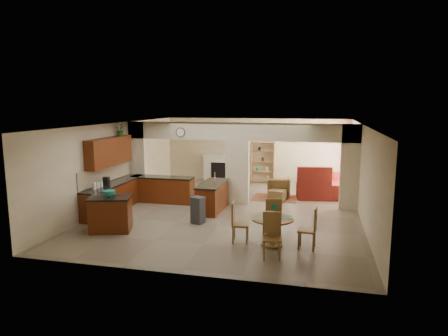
% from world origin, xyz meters
% --- Properties ---
extents(floor, '(10.00, 10.00, 0.00)m').
position_xyz_m(floor, '(0.00, 0.00, 0.00)').
color(floor, '#7D6F56').
rests_on(floor, ground).
extents(ceiling, '(10.00, 10.00, 0.00)m').
position_xyz_m(ceiling, '(0.00, 0.00, 2.80)').
color(ceiling, white).
rests_on(ceiling, wall_back).
extents(wall_back, '(8.00, 0.00, 8.00)m').
position_xyz_m(wall_back, '(0.00, 5.00, 1.40)').
color(wall_back, beige).
rests_on(wall_back, floor).
extents(wall_front, '(8.00, 0.00, 8.00)m').
position_xyz_m(wall_front, '(0.00, -5.00, 1.40)').
color(wall_front, beige).
rests_on(wall_front, floor).
extents(wall_left, '(0.00, 10.00, 10.00)m').
position_xyz_m(wall_left, '(-4.00, 0.00, 1.40)').
color(wall_left, beige).
rests_on(wall_left, floor).
extents(wall_right, '(0.00, 10.00, 10.00)m').
position_xyz_m(wall_right, '(4.00, 0.00, 1.40)').
color(wall_right, beige).
rests_on(wall_right, floor).
extents(partition_left_pier, '(0.60, 0.25, 2.80)m').
position_xyz_m(partition_left_pier, '(-3.70, 1.00, 1.40)').
color(partition_left_pier, beige).
rests_on(partition_left_pier, floor).
extents(partition_center_pier, '(0.80, 0.25, 2.20)m').
position_xyz_m(partition_center_pier, '(0.00, 1.00, 1.10)').
color(partition_center_pier, beige).
rests_on(partition_center_pier, floor).
extents(partition_right_pier, '(0.60, 0.25, 2.80)m').
position_xyz_m(partition_right_pier, '(3.70, 1.00, 1.40)').
color(partition_right_pier, beige).
rests_on(partition_right_pier, floor).
extents(partition_header, '(8.00, 0.25, 0.60)m').
position_xyz_m(partition_header, '(0.00, 1.00, 2.50)').
color(partition_header, beige).
rests_on(partition_header, partition_center_pier).
extents(kitchen_counter, '(2.52, 3.29, 1.48)m').
position_xyz_m(kitchen_counter, '(-3.26, -0.25, 0.46)').
color(kitchen_counter, '#3F1807').
rests_on(kitchen_counter, floor).
extents(upper_cabinets, '(0.35, 2.40, 0.90)m').
position_xyz_m(upper_cabinets, '(-3.82, -0.80, 1.92)').
color(upper_cabinets, '#3F1807').
rests_on(upper_cabinets, wall_left).
extents(peninsula, '(0.70, 1.85, 0.91)m').
position_xyz_m(peninsula, '(-0.60, -0.11, 0.46)').
color(peninsula, '#3F1807').
rests_on(peninsula, floor).
extents(wall_clock, '(0.34, 0.03, 0.34)m').
position_xyz_m(wall_clock, '(-2.00, 0.85, 2.45)').
color(wall_clock, '#53311B').
rests_on(wall_clock, partition_header).
extents(rug, '(1.60, 1.30, 0.01)m').
position_xyz_m(rug, '(1.20, 2.10, 0.01)').
color(rug, brown).
rests_on(rug, floor).
extents(fireplace, '(1.60, 0.35, 1.20)m').
position_xyz_m(fireplace, '(-1.60, 4.83, 0.61)').
color(fireplace, beige).
rests_on(fireplace, floor).
extents(shelving_unit, '(1.00, 0.32, 1.80)m').
position_xyz_m(shelving_unit, '(0.35, 4.82, 0.90)').
color(shelving_unit, brown).
rests_on(shelving_unit, floor).
extents(window_a, '(0.02, 0.90, 1.90)m').
position_xyz_m(window_a, '(3.97, 2.30, 1.20)').
color(window_a, white).
rests_on(window_a, wall_right).
extents(window_b, '(0.02, 0.90, 1.90)m').
position_xyz_m(window_b, '(3.97, 4.00, 1.20)').
color(window_b, white).
rests_on(window_b, wall_right).
extents(glazed_door, '(0.02, 0.70, 2.10)m').
position_xyz_m(glazed_door, '(3.97, 3.15, 1.05)').
color(glazed_door, white).
rests_on(glazed_door, wall_right).
extents(drape_a_left, '(0.10, 0.28, 2.30)m').
position_xyz_m(drape_a_left, '(3.93, 1.70, 1.20)').
color(drape_a_left, '#391617').
rests_on(drape_a_left, wall_right).
extents(drape_a_right, '(0.10, 0.28, 2.30)m').
position_xyz_m(drape_a_right, '(3.93, 2.90, 1.20)').
color(drape_a_right, '#391617').
rests_on(drape_a_right, wall_right).
extents(drape_b_left, '(0.10, 0.28, 2.30)m').
position_xyz_m(drape_b_left, '(3.93, 3.40, 1.20)').
color(drape_b_left, '#391617').
rests_on(drape_b_left, wall_right).
extents(drape_b_right, '(0.10, 0.28, 2.30)m').
position_xyz_m(drape_b_right, '(3.93, 4.60, 1.20)').
color(drape_b_right, '#391617').
rests_on(drape_b_right, wall_right).
extents(ceiling_fan, '(1.00, 1.00, 0.10)m').
position_xyz_m(ceiling_fan, '(1.50, 3.00, 2.56)').
color(ceiling_fan, white).
rests_on(ceiling_fan, ceiling).
extents(kitchen_island, '(1.28, 1.07, 0.95)m').
position_xyz_m(kitchen_island, '(-2.75, -2.78, 0.48)').
color(kitchen_island, '#3F1807').
rests_on(kitchen_island, floor).
extents(teal_bowl, '(0.34, 0.34, 0.16)m').
position_xyz_m(teal_bowl, '(-2.80, -2.73, 1.03)').
color(teal_bowl, '#13856C').
rests_on(teal_bowl, kitchen_island).
extents(trash_can, '(0.42, 0.38, 0.72)m').
position_xyz_m(trash_can, '(-0.65, -1.56, 0.36)').
color(trash_can, '#2B2B2D').
rests_on(trash_can, floor).
extents(dining_table, '(1.02, 1.02, 0.70)m').
position_xyz_m(dining_table, '(1.66, -2.92, 0.47)').
color(dining_table, brown).
rests_on(dining_table, floor).
extents(fruit_bowl, '(0.27, 0.27, 0.14)m').
position_xyz_m(fruit_bowl, '(1.59, -2.88, 0.77)').
color(fruit_bowl, '#93BF28').
rests_on(fruit_bowl, dining_table).
extents(sofa, '(2.86, 1.22, 0.82)m').
position_xyz_m(sofa, '(3.30, 3.43, 0.41)').
color(sofa, maroon).
rests_on(sofa, floor).
extents(chaise, '(1.34, 1.15, 0.49)m').
position_xyz_m(chaise, '(2.59, 2.41, 0.24)').
color(chaise, maroon).
rests_on(chaise, floor).
extents(armchair, '(0.92, 0.94, 0.75)m').
position_xyz_m(armchair, '(1.29, 2.29, 0.37)').
color(armchair, maroon).
rests_on(armchair, floor).
extents(ottoman, '(0.65, 0.65, 0.39)m').
position_xyz_m(ottoman, '(1.32, 1.66, 0.20)').
color(ottoman, maroon).
rests_on(ottoman, floor).
extents(plant, '(0.39, 0.35, 0.39)m').
position_xyz_m(plant, '(-3.82, 0.00, 2.57)').
color(plant, '#1B4A13').
rests_on(plant, upper_cabinets).
extents(chair_north, '(0.51, 0.51, 1.02)m').
position_xyz_m(chair_north, '(1.59, -2.19, 0.55)').
color(chair_north, brown).
rests_on(chair_north, floor).
extents(chair_east, '(0.45, 0.45, 1.02)m').
position_xyz_m(chair_east, '(2.58, -2.93, 0.55)').
color(chair_east, brown).
rests_on(chair_east, floor).
extents(chair_south, '(0.48, 0.48, 1.02)m').
position_xyz_m(chair_south, '(1.74, -3.63, 0.55)').
color(chair_south, brown).
rests_on(chair_south, floor).
extents(chair_west, '(0.47, 0.47, 1.02)m').
position_xyz_m(chair_west, '(0.77, -2.85, 0.55)').
color(chair_west, brown).
rests_on(chair_west, floor).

